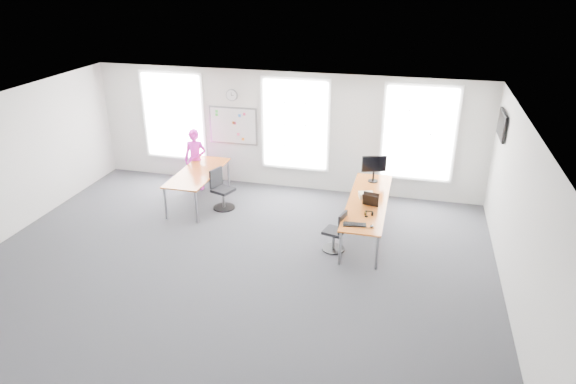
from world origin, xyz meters
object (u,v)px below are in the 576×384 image
(chair_left, at_px, (221,191))
(desk_left, at_px, (198,174))
(keyboard, at_px, (355,225))
(chair_right, at_px, (336,234))
(person, at_px, (196,160))
(monitor, at_px, (374,166))
(headphones, at_px, (369,213))
(desk_right, at_px, (368,202))

(chair_left, bearing_deg, desk_left, 94.81)
(desk_left, relative_size, keyboard, 4.90)
(chair_right, xyz_separation_m, person, (-4.01, 2.27, 0.42))
(monitor, bearing_deg, chair_left, 172.19)
(chair_left, height_order, headphones, chair_left)
(chair_right, height_order, keyboard, chair_right)
(desk_right, distance_m, desk_left, 4.16)
(chair_right, relative_size, keyboard, 1.93)
(chair_left, bearing_deg, chair_right, -95.12)
(desk_left, distance_m, chair_left, 0.73)
(desk_right, xyz_separation_m, chair_left, (-3.48, 0.38, -0.27))
(person, bearing_deg, headphones, -29.22)
(chair_right, xyz_separation_m, monitor, (0.51, 2.02, 0.75))
(person, relative_size, keyboard, 3.55)
(desk_right, height_order, desk_left, desk_left)
(desk_right, xyz_separation_m, headphones, (0.09, -0.72, 0.10))
(chair_left, bearing_deg, keyboard, -96.30)
(chair_left, bearing_deg, desk_right, -77.16)
(chair_right, height_order, monitor, monitor)
(person, height_order, monitor, person)
(desk_right, relative_size, person, 1.94)
(chair_right, relative_size, chair_left, 0.89)
(chair_right, bearing_deg, chair_left, -99.70)
(desk_left, bearing_deg, monitor, 7.26)
(desk_left, bearing_deg, desk_right, -7.48)
(chair_right, height_order, person, person)
(chair_right, bearing_deg, monitor, -179.76)
(person, distance_m, monitor, 4.55)
(chair_left, distance_m, headphones, 3.76)
(keyboard, bearing_deg, monitor, 77.18)
(desk_right, distance_m, chair_left, 3.52)
(desk_left, bearing_deg, headphones, -16.60)
(desk_right, bearing_deg, desk_left, 172.52)
(desk_right, xyz_separation_m, desk_left, (-4.13, 0.54, 0.03))
(desk_left, distance_m, keyboard, 4.37)
(desk_left, relative_size, person, 1.38)
(person, xyz_separation_m, monitor, (4.53, -0.24, 0.33))
(desk_left, xyz_separation_m, headphones, (4.22, -1.26, 0.06))
(chair_right, relative_size, person, 0.54)
(desk_right, distance_m, person, 4.71)
(desk_right, relative_size, keyboard, 6.87)
(headphones, height_order, monitor, monitor)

